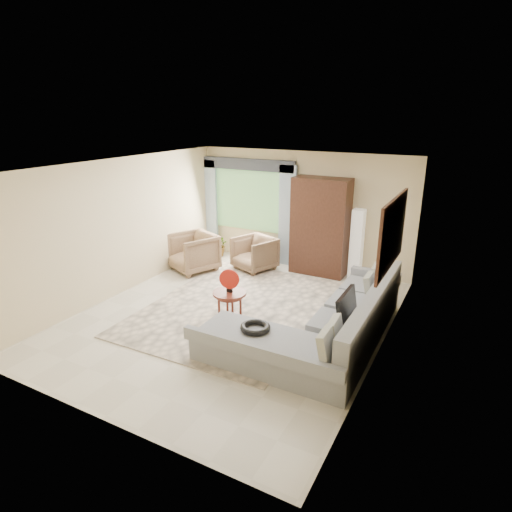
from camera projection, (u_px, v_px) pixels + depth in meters
The scene contains 17 objects.
ground at pixel (234, 316), 7.49m from camera, with size 6.00×6.00×0.00m, color silver.
area_rug at pixel (238, 307), 7.82m from camera, with size 3.00×4.00×0.02m, color beige.
sectional_sofa at pixel (329, 329), 6.46m from camera, with size 2.30×3.46×0.90m.
tv_screen at pixel (347, 308), 6.15m from camera, with size 0.06×0.74×0.48m, color black.
garden_hose at pixel (255, 327), 5.97m from camera, with size 0.43×0.43×0.09m, color black.
coffee_table at pixel (230, 307), 7.18m from camera, with size 0.56×0.56×0.56m.
red_disc at pixel (229, 279), 7.02m from camera, with size 0.34×0.34×0.03m, color red.
armchair_left at pixel (193, 252), 9.52m from camera, with size 0.90×0.93×0.85m, color #9F7C57.
armchair_right at pixel (254, 254), 9.59m from camera, with size 0.80×0.83×0.75m, color olive.
potted_plant at pixel (219, 245), 10.49m from camera, with size 0.51×0.44×0.57m, color #999999.
armoire at pixel (320, 227), 9.18m from camera, with size 1.20×0.55×2.10m, color black.
floor_lamp at pixel (357, 245), 8.97m from camera, with size 0.24×0.24×1.50m, color silver.
window at pixel (249, 200), 10.12m from camera, with size 1.80×0.04×1.40m, color #669E59.
curtain_left at pixel (210, 207), 10.60m from camera, with size 0.40×0.08×2.30m, color #9EB7CC.
curtain_right at pixel (287, 216), 9.66m from camera, with size 0.40×0.08×2.30m, color #9EB7CC.
valance at pixel (247, 164), 9.79m from camera, with size 2.40×0.12×0.26m, color #1E232D.
wall_mirror at pixel (392, 233), 6.12m from camera, with size 0.05×1.70×1.05m.
Camera 1 is at (3.52, -5.77, 3.42)m, focal length 30.00 mm.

